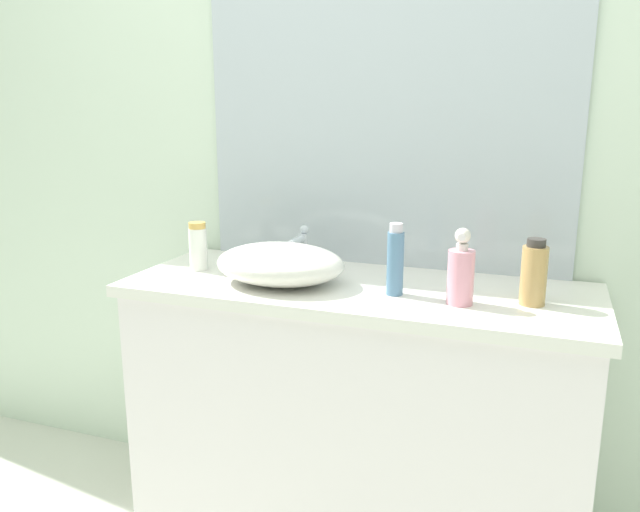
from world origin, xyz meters
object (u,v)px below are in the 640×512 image
at_px(soap_dispenser, 461,273).
at_px(lotion_bottle, 395,261).
at_px(spray_can, 198,247).
at_px(perfume_bottle, 534,274).
at_px(sink_basin, 280,264).

height_order(soap_dispenser, lotion_bottle, soap_dispenser).
xyz_separation_m(lotion_bottle, spray_can, (-0.64, 0.05, -0.02)).
bearing_deg(lotion_bottle, perfume_bottle, 5.88).
height_order(lotion_bottle, spray_can, lotion_bottle).
distance_m(sink_basin, soap_dispenser, 0.52).
relative_size(perfume_bottle, spray_can, 1.15).
height_order(lotion_bottle, perfume_bottle, lotion_bottle).
relative_size(soap_dispenser, lotion_bottle, 1.02).
bearing_deg(perfume_bottle, soap_dispenser, -161.11).
bearing_deg(lotion_bottle, soap_dispenser, -7.64).
xyz_separation_m(lotion_bottle, perfume_bottle, (0.35, 0.04, -0.01)).
xyz_separation_m(sink_basin, lotion_bottle, (0.34, 0.00, 0.04)).
bearing_deg(lotion_bottle, sink_basin, -179.70).
relative_size(sink_basin, spray_can, 2.52).
bearing_deg(perfume_bottle, lotion_bottle, -174.12).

